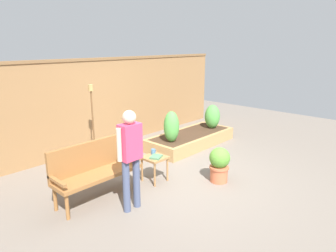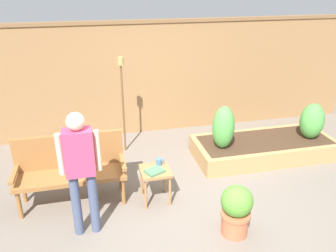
# 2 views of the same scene
# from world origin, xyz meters

# --- Properties ---
(ground_plane) EXTENTS (14.00, 14.00, 0.00)m
(ground_plane) POSITION_xyz_m (0.00, 0.00, 0.00)
(ground_plane) COLOR #70665B
(fence_back) EXTENTS (8.40, 0.14, 2.16)m
(fence_back) POSITION_xyz_m (0.00, 2.60, 1.09)
(fence_back) COLOR olive
(fence_back) RESTS_ON ground_plane
(garden_bench) EXTENTS (1.44, 0.48, 0.94)m
(garden_bench) POSITION_xyz_m (-1.50, 0.54, 0.54)
(garden_bench) COLOR #936033
(garden_bench) RESTS_ON ground_plane
(side_table) EXTENTS (0.40, 0.40, 0.48)m
(side_table) POSITION_xyz_m (-0.40, 0.26, 0.40)
(side_table) COLOR #9E7042
(side_table) RESTS_ON ground_plane
(cup_on_table) EXTENTS (0.12, 0.08, 0.10)m
(cup_on_table) POSITION_xyz_m (-0.32, 0.38, 0.53)
(cup_on_table) COLOR teal
(cup_on_table) RESTS_ON side_table
(book_on_table) EXTENTS (0.28, 0.26, 0.03)m
(book_on_table) POSITION_xyz_m (-0.42, 0.20, 0.50)
(book_on_table) COLOR #4C7A56
(book_on_table) RESTS_ON side_table
(potted_boxwood) EXTENTS (0.38, 0.38, 0.65)m
(potted_boxwood) POSITION_xyz_m (0.40, -0.62, 0.35)
(potted_boxwood) COLOR #C66642
(potted_boxwood) RESTS_ON ground_plane
(raised_planter_bed) EXTENTS (2.40, 1.00, 0.30)m
(raised_planter_bed) POSITION_xyz_m (1.67, 1.09, 0.15)
(raised_planter_bed) COLOR #AD8451
(raised_planter_bed) RESTS_ON ground_plane
(shrub_near_bench) EXTENTS (0.35, 0.35, 0.71)m
(shrub_near_bench) POSITION_xyz_m (0.86, 0.99, 0.66)
(shrub_near_bench) COLOR brown
(shrub_near_bench) RESTS_ON raised_planter_bed
(shrub_far_corner) EXTENTS (0.40, 0.40, 0.62)m
(shrub_far_corner) POSITION_xyz_m (2.46, 0.99, 0.61)
(shrub_far_corner) COLOR brown
(shrub_far_corner) RESTS_ON raised_planter_bed
(tiki_torch) EXTENTS (0.10, 0.10, 1.68)m
(tiki_torch) POSITION_xyz_m (-0.64, 1.84, 1.15)
(tiki_torch) COLOR brown
(tiki_torch) RESTS_ON ground_plane
(person_by_bench) EXTENTS (0.47, 0.20, 1.56)m
(person_by_bench) POSITION_xyz_m (-1.33, -0.18, 0.93)
(person_by_bench) COLOR #475170
(person_by_bench) RESTS_ON ground_plane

